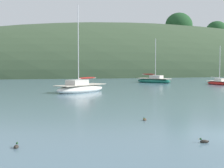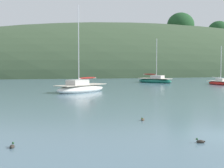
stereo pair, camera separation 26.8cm
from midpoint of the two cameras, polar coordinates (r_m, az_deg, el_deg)
far_shoreline_hill at (r=95.57m, az=4.93°, el=1.56°), size 150.00×36.00×32.95m
sailboat_white_near at (r=38.80m, az=-5.64°, el=-0.73°), size 7.26×6.12×10.27m
sailboat_navy_dinghy at (r=57.93m, az=7.09°, el=0.60°), size 5.55×6.31×7.84m
sailboat_orange_cutter at (r=54.78m, az=17.70°, el=0.22°), size 2.32×4.86×6.24m
duck_lone_left at (r=19.38m, az=5.24°, el=-6.10°), size 0.35×0.38×0.24m
duck_straggler at (r=13.69m, az=-16.69°, el=-10.27°), size 0.26×0.42×0.24m
duck_lone_right at (r=14.45m, az=15.01°, el=-9.51°), size 0.41×0.31×0.24m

